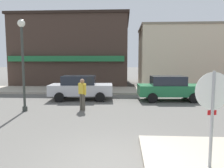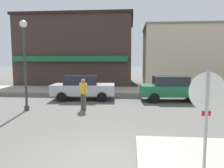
# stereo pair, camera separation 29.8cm
# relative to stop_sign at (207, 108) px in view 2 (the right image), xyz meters

# --- Properties ---
(ground_plane) EXTENTS (160.00, 160.00, 0.00)m
(ground_plane) POSITION_rel_stop_sign_xyz_m (-2.24, 0.23, -1.52)
(ground_plane) COLOR #5B5954
(kerb_far) EXTENTS (80.00, 4.00, 0.15)m
(kerb_far) POSITION_rel_stop_sign_xyz_m (-2.24, 13.14, -1.44)
(kerb_far) COLOR #A89E8C
(kerb_far) RESTS_ON ground
(stop_sign) EXTENTS (0.81, 0.14, 2.30)m
(stop_sign) POSITION_rel_stop_sign_xyz_m (0.00, 0.00, 0.00)
(stop_sign) COLOR #9E9EA3
(stop_sign) RESTS_ON ground
(lamp_post) EXTENTS (0.36, 0.36, 4.54)m
(lamp_post) POSITION_rel_stop_sign_xyz_m (-6.90, 5.72, 1.44)
(lamp_post) COLOR #333833
(lamp_post) RESTS_ON ground
(parked_car_nearest) EXTENTS (4.12, 2.11, 1.56)m
(parked_car_nearest) POSITION_rel_stop_sign_xyz_m (-4.74, 9.08, -0.71)
(parked_car_nearest) COLOR #B7B7BC
(parked_car_nearest) RESTS_ON ground
(parked_car_second) EXTENTS (4.07, 2.02, 1.56)m
(parked_car_second) POSITION_rel_stop_sign_xyz_m (0.94, 9.09, -0.71)
(parked_car_second) COLOR #1E6B3D
(parked_car_second) RESTS_ON ground
(pedestrian_crossing_near) EXTENTS (0.48, 0.42, 1.61)m
(pedestrian_crossing_near) POSITION_rel_stop_sign_xyz_m (-4.05, 6.07, -0.65)
(pedestrian_crossing_near) COLOR #4C473D
(pedestrian_crossing_near) RESTS_ON ground
(building_corner_shop) EXTENTS (11.60, 9.40, 7.03)m
(building_corner_shop) POSITION_rel_stop_sign_xyz_m (-7.28, 19.58, 2.00)
(building_corner_shop) COLOR #3D2D26
(building_corner_shop) RESTS_ON ground
(building_storefront_left_near) EXTENTS (8.43, 5.91, 5.92)m
(building_storefront_left_near) POSITION_rel_stop_sign_xyz_m (3.83, 17.98, 1.45)
(building_storefront_left_near) COLOR beige
(building_storefront_left_near) RESTS_ON ground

